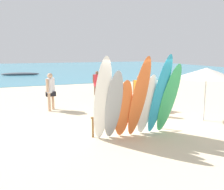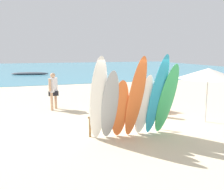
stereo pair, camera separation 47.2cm
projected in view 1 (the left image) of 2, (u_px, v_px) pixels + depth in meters
name	position (u px, v px, depth m)	size (l,w,h in m)	color
ground	(62.00, 83.00, 21.08)	(60.00, 60.00, 0.00)	beige
ocean_water	(43.00, 69.00, 38.38)	(60.00, 40.00, 0.02)	teal
surfboard_rack	(129.00, 118.00, 8.10)	(2.62, 0.07, 0.68)	brown
surfboard_white_0	(102.00, 100.00, 7.03)	(0.50, 0.08, 2.74)	white
surfboard_grey_1	(113.00, 106.00, 7.20)	(0.52, 0.08, 2.35)	#999EA3
surfboard_orange_2	(123.00, 109.00, 7.41)	(0.52, 0.07, 2.03)	orange
surfboard_orange_3	(139.00, 99.00, 7.33)	(0.50, 0.06, 2.77)	orange
surfboard_white_4	(147.00, 106.00, 7.66)	(0.51, 0.06, 2.17)	white
surfboard_teal_5	(159.00, 96.00, 7.58)	(0.47, 0.08, 2.82)	#289EC6
surfboard_green_6	(169.00, 100.00, 7.75)	(0.54, 0.08, 2.53)	#38B266
beachgoer_near_rack	(139.00, 92.00, 10.45)	(0.45, 0.56, 1.73)	#9E704C
beachgoer_by_water	(109.00, 90.00, 11.56)	(0.57, 0.30, 1.56)	#9E704C
beachgoer_photographing	(51.00, 89.00, 11.16)	(0.45, 0.56, 1.75)	tan
beachgoer_midbeach	(97.00, 81.00, 15.03)	(0.47, 0.40, 1.52)	brown
beach_chair_red	(159.00, 102.00, 11.06)	(0.57, 0.79, 0.79)	#B7B7BC
beach_umbrella	(207.00, 73.00, 9.31)	(2.28, 2.28, 2.10)	silver
distant_boat	(20.00, 74.00, 27.92)	(4.37, 1.63, 0.34)	#4C515B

